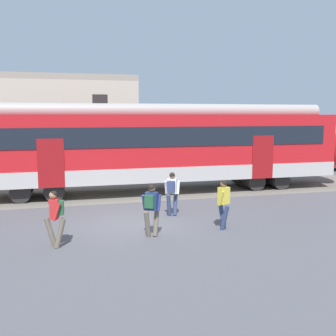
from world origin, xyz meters
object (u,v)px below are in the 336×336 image
Objects in this scene: pedestrian_yellow at (224,201)px; parked_car_red at (321,159)px; pedestrian_red at (55,214)px; pedestrian_navy at (151,206)px; pedestrian_white at (172,190)px.

pedestrian_yellow is 16.37m from parked_car_red.
parked_car_red is at bearing 34.33° from pedestrian_red.
pedestrian_yellow reaches higher than parked_car_red.
pedestrian_yellow is at bearing 5.08° from pedestrian_navy.
pedestrian_yellow is at bearing -136.42° from parked_car_red.
pedestrian_red is 5.39m from pedestrian_yellow.
pedestrian_navy reaches higher than parked_car_red.
pedestrian_red is 20.86m from parked_car_red.
parked_car_red is (17.22, 11.76, -0.21)m from pedestrian_red.
pedestrian_red and pedestrian_navy have the same top height.
pedestrian_red and pedestrian_white have the same top height.
pedestrian_navy is 2.65m from pedestrian_white.
pedestrian_white is at bearing 60.86° from pedestrian_navy.
pedestrian_navy is 1.00× the size of pedestrian_yellow.
pedestrian_white is 15.98m from parked_car_red.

